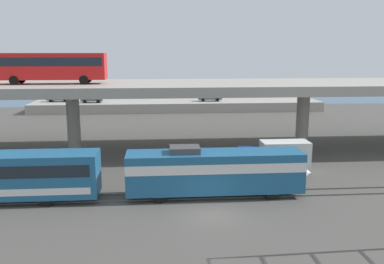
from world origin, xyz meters
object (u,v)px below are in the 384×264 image
(transit_bus_on_overpass, at_px, (51,65))
(parked_car_0, at_px, (92,99))
(service_truck_west, at_px, (276,156))
(parked_car_1, at_px, (210,97))
(train_locomotive, at_px, (223,170))
(parked_car_2, at_px, (59,98))
(parked_car_3, at_px, (64,96))

(transit_bus_on_overpass, height_order, parked_car_0, transit_bus_on_overpass)
(service_truck_west, bearing_deg, parked_car_1, -88.44)
(train_locomotive, bearing_deg, transit_bus_on_overpass, 137.71)
(service_truck_west, distance_m, parked_car_2, 53.70)
(transit_bus_on_overpass, xyz_separation_m, parked_car_2, (-7.63, 34.74, -7.50))
(parked_car_1, bearing_deg, parked_car_0, 1.51)
(transit_bus_on_overpass, relative_size, parked_car_1, 2.61)
(parked_car_2, relative_size, parked_car_3, 1.01)
(parked_car_0, bearing_deg, parked_car_1, -178.49)
(train_locomotive, bearing_deg, parked_car_2, 116.13)
(train_locomotive, height_order, parked_car_3, train_locomotive)
(train_locomotive, height_order, parked_car_0, train_locomotive)
(train_locomotive, xyz_separation_m, parked_car_1, (4.98, 48.76, 0.38))
(transit_bus_on_overpass, distance_m, parked_car_1, 40.59)
(parked_car_0, xyz_separation_m, parked_car_1, (22.89, 0.60, 0.00))
(transit_bus_on_overpass, distance_m, parked_car_0, 33.56)
(parked_car_2, bearing_deg, parked_car_1, 177.21)
(service_truck_west, height_order, parked_car_1, parked_car_1)
(train_locomotive, xyz_separation_m, parked_car_3, (-24.24, 53.32, 0.38))
(train_locomotive, distance_m, parked_car_1, 49.01)
(transit_bus_on_overpass, relative_size, parked_car_2, 2.70)
(parked_car_0, bearing_deg, parked_car_2, -16.92)
(service_truck_west, distance_m, parked_car_0, 48.37)
(service_truck_west, bearing_deg, parked_car_0, -60.19)
(parked_car_0, relative_size, parked_car_2, 0.91)
(train_locomotive, relative_size, parked_car_2, 3.42)
(service_truck_west, relative_size, parked_car_2, 1.53)
(service_truck_west, xyz_separation_m, parked_car_0, (-24.05, 41.96, 0.93))
(service_truck_west, relative_size, parked_car_0, 1.67)
(transit_bus_on_overpass, bearing_deg, service_truck_west, -21.83)
(parked_car_2, height_order, parked_car_3, same)
(parked_car_2, bearing_deg, train_locomotive, 116.13)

